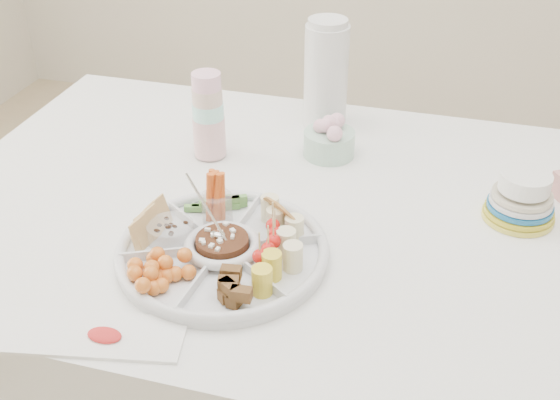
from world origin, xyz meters
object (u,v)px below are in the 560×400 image
(dining_table, at_px, (297,344))
(party_tray, at_px, (223,248))
(thermos, at_px, (326,73))
(plate_stack, at_px, (521,199))

(dining_table, height_order, party_tray, party_tray)
(thermos, bearing_deg, plate_stack, -33.31)
(party_tray, bearing_deg, dining_table, 65.26)
(dining_table, bearing_deg, party_tray, -114.74)
(party_tray, relative_size, plate_stack, 2.72)
(dining_table, xyz_separation_m, thermos, (-0.03, 0.38, 0.51))
(dining_table, height_order, thermos, thermos)
(party_tray, bearing_deg, plate_stack, 28.48)
(party_tray, distance_m, plate_stack, 0.59)
(thermos, distance_m, plate_stack, 0.56)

